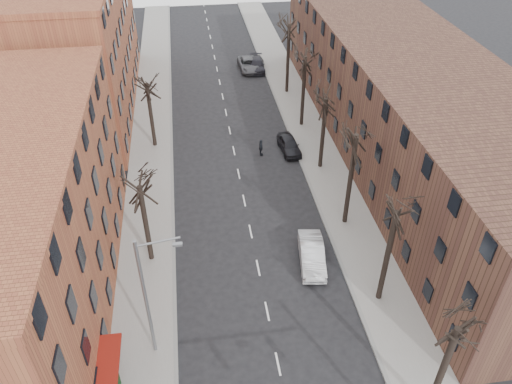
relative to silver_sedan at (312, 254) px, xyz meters
name	(u,v)px	position (x,y,z in m)	size (l,w,h in m)	color
sidewalk_left	(151,140)	(-11.91, 19.01, -0.72)	(4.00, 90.00, 0.15)	gray
sidewalk_right	(307,129)	(4.09, 19.01, -0.72)	(4.00, 90.00, 0.15)	gray
building_left_far	(67,45)	(-19.91, 28.01, 6.20)	(12.00, 28.00, 14.00)	brown
building_right	(407,103)	(12.09, 14.01, 4.20)	(12.00, 50.00, 10.00)	#503225
tree_right_b	(378,298)	(3.69, -3.99, -0.80)	(5.20, 5.20, 10.80)	black
tree_right_c	(344,222)	(3.69, 4.01, -0.80)	(5.20, 5.20, 11.60)	black
tree_right_d	(320,167)	(3.69, 12.01, -0.80)	(5.20, 5.20, 10.00)	black
tree_right_e	(301,125)	(3.69, 20.01, -0.80)	(5.20, 5.20, 10.80)	black
tree_right_f	(287,92)	(3.69, 28.01, -0.80)	(5.20, 5.20, 11.60)	black
tree_left_a	(152,259)	(-11.51, 2.01, -0.80)	(5.20, 5.20, 9.50)	black
tree_left_b	(155,146)	(-11.51, 18.01, -0.80)	(5.20, 5.20, 9.50)	black
streetlight	(148,295)	(-10.94, -5.99, 4.22)	(2.45, 0.22, 9.03)	slate
silver_sedan	(312,254)	(0.00, 0.00, 0.00)	(1.69, 4.83, 1.59)	silver
parked_car_near	(289,145)	(1.39, 15.19, -0.08)	(1.69, 4.19, 1.43)	black
parked_car_mid	(257,65)	(1.16, 35.02, -0.10)	(1.94, 4.76, 1.38)	black
parked_car_far	(249,65)	(0.10, 35.20, -0.09)	(2.34, 5.07, 1.41)	#4E5055
pedestrian_crossing	(261,148)	(-1.43, 14.85, 0.03)	(0.97, 0.40, 1.66)	black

